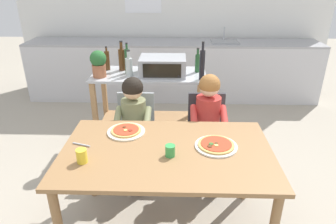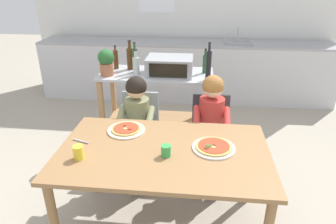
% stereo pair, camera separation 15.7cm
% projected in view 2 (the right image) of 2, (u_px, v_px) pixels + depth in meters
% --- Properties ---
extents(ground_plane, '(12.54, 12.54, 0.00)m').
position_uv_depth(ground_plane, '(177.00, 146.00, 3.54)').
color(ground_plane, '#A89E8C').
extents(back_wall_tiled, '(4.89, 0.13, 2.70)m').
position_uv_depth(back_wall_tiled, '(188.00, 6.00, 4.72)').
color(back_wall_tiled, white).
rests_on(back_wall_tiled, ground).
extents(kitchen_counter, '(4.40, 0.60, 1.08)m').
position_uv_depth(kitchen_counter, '(185.00, 70.00, 4.74)').
color(kitchen_counter, silver).
rests_on(kitchen_counter, ground).
extents(kitchen_island_cart, '(1.19, 0.54, 0.86)m').
position_uv_depth(kitchen_island_cart, '(157.00, 98.00, 3.35)').
color(kitchen_island_cart, '#B7BABF').
rests_on(kitchen_island_cart, ground).
extents(toaster_oven, '(0.47, 0.36, 0.18)m').
position_uv_depth(toaster_oven, '(170.00, 66.00, 3.15)').
color(toaster_oven, '#999BA0').
rests_on(toaster_oven, kitchen_island_cart).
extents(bottle_squat_spirits, '(0.07, 0.07, 0.32)m').
position_uv_depth(bottle_squat_spirits, '(130.00, 58.00, 3.31)').
color(bottle_squat_spirits, '#4C2D14').
rests_on(bottle_squat_spirits, kitchen_island_cart).
extents(bottle_brown_beer, '(0.05, 0.05, 0.26)m').
position_uv_depth(bottle_brown_beer, '(205.00, 63.00, 3.20)').
color(bottle_brown_beer, '#1E4723').
rests_on(bottle_brown_beer, kitchen_island_cart).
extents(bottle_tall_green_wine, '(0.05, 0.05, 0.26)m').
position_uv_depth(bottle_tall_green_wine, '(116.00, 59.00, 3.34)').
color(bottle_tall_green_wine, '#4C2D14').
rests_on(bottle_tall_green_wine, kitchen_island_cart).
extents(bottle_dark_olive_oil, '(0.07, 0.07, 0.27)m').
position_uv_depth(bottle_dark_olive_oil, '(136.00, 65.00, 3.13)').
color(bottle_dark_olive_oil, '#ADB7B2').
rests_on(bottle_dark_olive_oil, kitchen_island_cart).
extents(bottle_clear_vinegar, '(0.06, 0.06, 0.32)m').
position_uv_depth(bottle_clear_vinegar, '(135.00, 60.00, 3.21)').
color(bottle_clear_vinegar, '#1E4723').
rests_on(bottle_clear_vinegar, kitchen_island_cart).
extents(bottle_slim_sauce, '(0.05, 0.05, 0.38)m').
position_uv_depth(bottle_slim_sauce, '(209.00, 65.00, 2.96)').
color(bottle_slim_sauce, black).
rests_on(bottle_slim_sauce, kitchen_island_cart).
extents(potted_herb_plant, '(0.16, 0.16, 0.27)m').
position_uv_depth(potted_herb_plant, '(106.00, 62.00, 3.10)').
color(potted_herb_plant, '#9E5B3D').
rests_on(potted_herb_plant, kitchen_island_cart).
extents(dining_table, '(1.46, 0.89, 0.72)m').
position_uv_depth(dining_table, '(164.00, 161.00, 2.15)').
color(dining_table, olive).
rests_on(dining_table, ground).
extents(dining_chair_left, '(0.36, 0.36, 0.81)m').
position_uv_depth(dining_chair_left, '(139.00, 129.00, 2.90)').
color(dining_chair_left, gray).
rests_on(dining_chair_left, ground).
extents(dining_chair_right, '(0.36, 0.36, 0.81)m').
position_uv_depth(dining_chair_right, '(210.00, 132.00, 2.84)').
color(dining_chair_right, '#333338').
rests_on(dining_chair_right, ground).
extents(child_in_olive_shirt, '(0.32, 0.42, 1.00)m').
position_uv_depth(child_in_olive_shirt, '(136.00, 119.00, 2.72)').
color(child_in_olive_shirt, '#424C6B').
rests_on(child_in_olive_shirt, ground).
extents(child_in_red_shirt, '(0.32, 0.42, 1.03)m').
position_uv_depth(child_in_red_shirt, '(211.00, 120.00, 2.66)').
color(child_in_red_shirt, '#424C6B').
rests_on(child_in_red_shirt, ground).
extents(pizza_plate_cream, '(0.29, 0.29, 0.03)m').
position_uv_depth(pizza_plate_cream, '(126.00, 129.00, 2.35)').
color(pizza_plate_cream, beige).
rests_on(pizza_plate_cream, dining_table).
extents(pizza_plate_white, '(0.30, 0.30, 0.03)m').
position_uv_depth(pizza_plate_white, '(214.00, 147.00, 2.12)').
color(pizza_plate_white, white).
rests_on(pizza_plate_white, dining_table).
extents(drinking_cup_green, '(0.07, 0.07, 0.08)m').
position_uv_depth(drinking_cup_green, '(166.00, 151.00, 2.02)').
color(drinking_cup_green, green).
rests_on(drinking_cup_green, dining_table).
extents(drinking_cup_yellow, '(0.07, 0.07, 0.09)m').
position_uv_depth(drinking_cup_yellow, '(79.00, 152.00, 1.99)').
color(drinking_cup_yellow, yellow).
rests_on(drinking_cup_yellow, dining_table).
extents(serving_spoon, '(0.14, 0.05, 0.01)m').
position_uv_depth(serving_spoon, '(81.00, 141.00, 2.20)').
color(serving_spoon, '#B7BABF').
rests_on(serving_spoon, dining_table).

